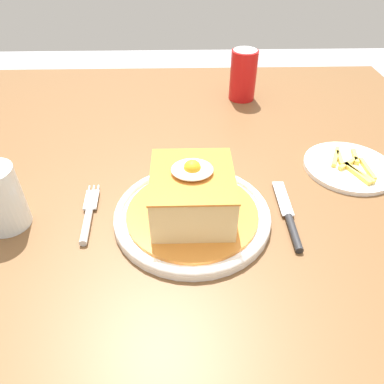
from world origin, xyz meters
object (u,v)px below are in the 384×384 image
object	(u,v)px
fork	(88,217)
knife	(290,222)
soda_can	(243,75)
side_plate_fries	(349,167)
main_plate	(192,215)
drinking_glass	(1,202)

from	to	relation	value
fork	knife	bearing A→B (deg)	-3.53
soda_can	side_plate_fries	distance (m)	0.37
soda_can	side_plate_fries	bearing A→B (deg)	-62.89
side_plate_fries	soda_can	bearing A→B (deg)	117.11
knife	side_plate_fries	size ratio (longest dim) A/B	0.97
main_plate	knife	bearing A→B (deg)	-6.63
main_plate	side_plate_fries	world-z (taller)	main_plate
main_plate	fork	bearing A→B (deg)	179.36
soda_can	drinking_glass	distance (m)	0.63
drinking_glass	side_plate_fries	bearing A→B (deg)	12.68
main_plate	soda_can	size ratio (longest dim) A/B	2.03
knife	drinking_glass	xyz separation A→B (m)	(-0.45, 0.02, 0.04)
fork	main_plate	bearing A→B (deg)	-0.64
soda_can	side_plate_fries	size ratio (longest dim) A/B	0.73
knife	side_plate_fries	world-z (taller)	side_plate_fries
knife	fork	bearing A→B (deg)	176.47
fork	drinking_glass	bearing A→B (deg)	-177.70
drinking_glass	side_plate_fries	size ratio (longest dim) A/B	0.62
main_plate	side_plate_fries	xyz separation A→B (m)	(0.31, 0.13, -0.00)
side_plate_fries	main_plate	bearing A→B (deg)	-156.70
knife	main_plate	bearing A→B (deg)	173.37
fork	side_plate_fries	distance (m)	0.49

